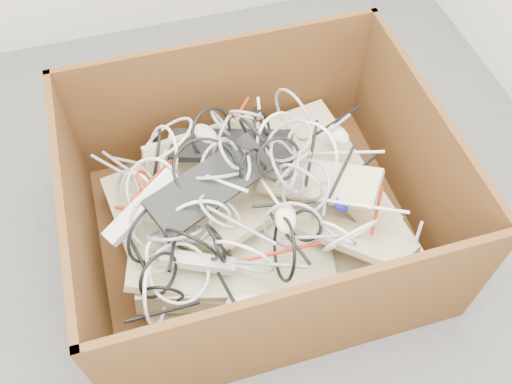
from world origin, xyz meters
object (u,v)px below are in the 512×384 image
object	(u,v)px
power_strip_left	(141,207)
vga_plug	(341,205)
cardboard_box	(253,220)
power_strip_right	(198,262)

from	to	relation	value
power_strip_left	vga_plug	world-z (taller)	power_strip_left
cardboard_box	vga_plug	xyz separation A→B (m)	(0.28, -0.15, 0.20)
power_strip_left	power_strip_right	world-z (taller)	power_strip_left
cardboard_box	power_strip_right	distance (m)	0.37
cardboard_box	power_strip_left	bearing A→B (deg)	178.22
power_strip_left	power_strip_right	xyz separation A→B (m)	(0.14, -0.22, -0.07)
power_strip_left	vga_plug	bearing A→B (deg)	-43.19
power_strip_left	vga_plug	distance (m)	0.70
cardboard_box	power_strip_right	world-z (taller)	cardboard_box
cardboard_box	power_strip_right	xyz separation A→B (m)	(-0.25, -0.21, 0.17)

